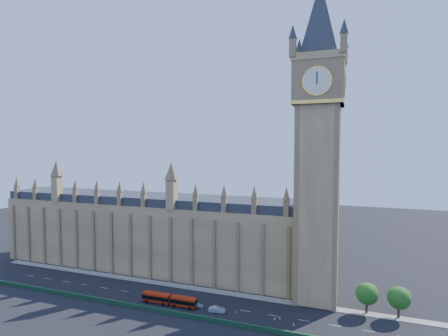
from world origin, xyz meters
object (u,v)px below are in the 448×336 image
(red_bus, at_px, (169,300))
(car_grey, at_px, (173,301))
(car_silver, at_px, (217,310))
(car_white, at_px, (197,305))

(red_bus, bearing_deg, car_grey, 47.50)
(red_bus, xyz_separation_m, car_silver, (14.79, 0.31, -0.73))
(red_bus, height_order, car_white, red_bus)
(red_bus, height_order, car_grey, red_bus)
(red_bus, distance_m, car_silver, 14.81)
(red_bus, xyz_separation_m, car_grey, (0.86, 0.97, -0.74))
(car_grey, xyz_separation_m, car_white, (7.15, 0.57, -0.17))
(red_bus, relative_size, car_white, 4.06)
(car_silver, bearing_deg, red_bus, 83.27)
(car_silver, height_order, car_white, car_silver)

